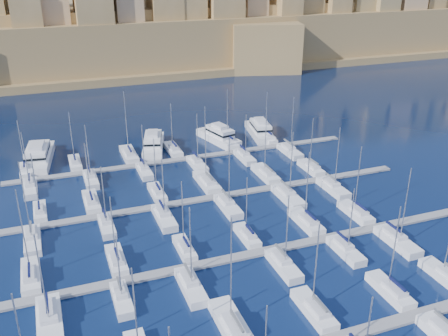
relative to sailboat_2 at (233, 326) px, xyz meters
name	(u,v)px	position (x,y,z in m)	size (l,w,h in m)	color
ground	(236,220)	(11.60, 27.74, -0.78)	(600.00, 600.00, 0.00)	black
pontoon_mid_near	(263,252)	(11.60, 15.74, -0.58)	(84.00, 2.00, 0.40)	slate
pontoon_mid_far	(218,196)	(11.60, 37.74, -0.58)	(84.00, 2.00, 0.40)	slate
pontoon_far	(187,158)	(11.60, 59.74, -0.58)	(84.00, 2.00, 0.40)	slate
sailboat_2	(233,326)	(0.00, 0.00, 0.00)	(3.24, 10.78, 17.15)	white
sailboat_3	(314,310)	(11.83, -0.86, -0.04)	(2.71, 9.04, 14.30)	white
sailboat_4	(390,291)	(24.45, -1.01, -0.04)	(2.62, 8.73, 14.63)	white
sailboat_5	(445,276)	(34.66, -0.95, -0.06)	(2.66, 8.85, 12.40)	white
sailboat_12	(31,276)	(-24.81, 21.25, -0.03)	(2.78, 9.26, 15.49)	white
sailboat_13	(117,260)	(-11.83, 20.94, -0.06)	(2.59, 8.63, 12.20)	white
sailboat_14	(185,248)	(-0.55, 20.50, -0.05)	(2.32, 7.72, 13.16)	white
sailboat_15	(247,236)	(10.80, 20.54, -0.07)	(2.34, 7.81, 12.01)	white
sailboat_16	(306,221)	(22.97, 21.36, -0.03)	(2.84, 9.47, 14.54)	white
sailboat_17	(356,212)	(33.54, 21.08, -0.04)	(2.68, 8.92, 14.25)	white
sailboat_18	(50,322)	(-22.64, 9.40, -0.01)	(3.28, 10.92, 15.03)	white
sailboat_19	(122,299)	(-12.75, 10.92, -0.07)	(2.35, 7.84, 11.71)	white
sailboat_20	(191,286)	(-2.62, 10.29, -0.04)	(2.74, 9.13, 14.51)	white
sailboat_21	(283,265)	(12.74, 10.41, -0.05)	(2.66, 8.88, 13.57)	white
sailboat_22	(345,250)	(24.36, 10.59, -0.06)	(2.56, 8.52, 12.62)	white
sailboat_23	(397,241)	(34.30, 9.99, -0.03)	(2.92, 9.73, 14.86)	white
sailboat_24	(40,212)	(-22.81, 42.55, -0.06)	(2.35, 7.83, 12.88)	white
sailboat_25	(91,202)	(-13.12, 43.28, -0.04)	(2.80, 9.32, 13.23)	white
sailboat_26	(157,193)	(0.11, 42.78, -0.06)	(2.49, 8.30, 12.71)	white
sailboat_27	(207,182)	(11.34, 43.89, 0.00)	(3.17, 10.56, 17.76)	white
sailboat_28	(266,174)	(25.06, 43.55, -0.02)	(2.96, 9.86, 16.18)	white
sailboat_29	(311,168)	(36.27, 42.96, -0.05)	(2.60, 8.67, 12.78)	white
sailboat_30	(32,240)	(-24.38, 32.20, -0.02)	(2.79, 9.29, 15.85)	white
sailboat_31	(107,225)	(-11.68, 32.82, -0.06)	(2.41, 8.05, 12.82)	white
sailboat_32	(164,217)	(-1.14, 32.09, -0.04)	(2.86, 9.54, 13.19)	white
sailboat_33	(228,206)	(11.68, 32.16, -0.03)	(2.81, 9.37, 15.47)	white
sailboat_34	(288,196)	(24.59, 31.79, -0.02)	(3.04, 10.14, 15.07)	white
sailboat_35	(333,188)	(35.32, 32.10, -0.03)	(2.85, 9.51, 14.50)	white
sailboat_36	(25,170)	(-25.29, 64.60, -0.06)	(2.38, 7.93, 12.73)	white
sailboat_37	(75,163)	(-14.29, 64.97, -0.05)	(2.60, 8.68, 13.40)	white
sailboat_38	(129,154)	(-1.38, 65.85, -0.01)	(3.14, 10.47, 16.75)	white
sailboat_39	(173,150)	(9.62, 65.32, -0.05)	(2.82, 9.41, 12.81)	white
sailboat_40	(228,142)	(24.44, 65.41, -0.03)	(2.88, 9.59, 14.93)	white
sailboat_41	(266,138)	(35.29, 64.99, -0.05)	(2.62, 8.73, 13.47)	white
sailboat_42	(31,188)	(-24.34, 54.29, -0.04)	(2.74, 9.12, 13.62)	white
sailboat_43	(91,179)	(-11.94, 54.37, -0.04)	(2.69, 8.95, 13.60)	white
sailboat_44	(144,171)	(-0.02, 54.66, -0.06)	(2.51, 8.37, 12.20)	white
sailboat_45	(197,164)	(12.44, 54.29, -0.04)	(2.73, 9.12, 13.50)	white
sailboat_46	(245,157)	(24.58, 54.55, -0.06)	(2.58, 8.60, 11.82)	white
sailboat_47	(290,151)	(36.60, 54.15, -0.03)	(2.82, 9.40, 15.03)	white
motor_yacht_a	(39,156)	(-22.14, 70.20, 0.94)	(8.24, 19.27, 5.25)	white
motor_yacht_b	(153,143)	(5.44, 68.91, 0.94)	(9.01, 16.65, 5.25)	white
motor_yacht_c	(219,136)	(23.02, 68.46, 0.94)	(8.08, 15.66, 5.25)	white
motor_yacht_d	(260,130)	(35.09, 68.83, 0.94)	(7.31, 16.36, 5.25)	white
fortified_city	(106,30)	(11.42, 183.00, 13.96)	(460.00, 108.95, 59.52)	brown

